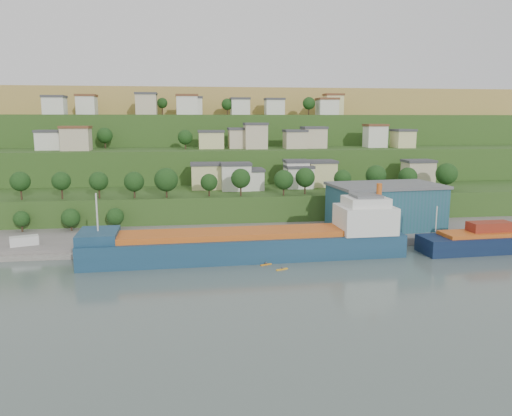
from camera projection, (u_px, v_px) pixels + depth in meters
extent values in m
plane|color=#475751|center=(258.00, 268.00, 112.32)|extent=(500.00, 500.00, 0.00)
cube|color=slate|center=(314.00, 237.00, 142.27)|extent=(220.00, 26.00, 4.00)
cube|color=slate|center=(32.00, 252.00, 126.57)|extent=(40.00, 18.00, 2.40)
cube|color=#284719|center=(235.00, 220.00, 166.96)|extent=(260.00, 32.00, 20.00)
cube|color=#284719|center=(228.00, 205.00, 196.24)|extent=(280.00, 32.00, 44.00)
cube|color=#284719|center=(223.00, 194.00, 225.51)|extent=(300.00, 32.00, 70.00)
cube|color=olive|center=(214.00, 176.00, 297.72)|extent=(360.00, 120.00, 96.00)
cube|color=beige|center=(206.00, 177.00, 167.35)|extent=(9.69, 7.72, 7.96)
cube|color=#3F3F44|center=(206.00, 164.00, 166.57)|extent=(10.29, 8.32, 0.90)
cube|color=silver|center=(236.00, 178.00, 164.21)|extent=(9.44, 7.46, 8.24)
cube|color=#3F3F44|center=(236.00, 164.00, 163.41)|extent=(10.04, 8.06, 0.90)
cube|color=silver|center=(251.00, 180.00, 166.21)|extent=(7.89, 8.73, 6.16)
cube|color=#3F3F44|center=(251.00, 170.00, 165.59)|extent=(8.49, 9.33, 0.90)
cube|color=silver|center=(296.00, 175.00, 170.90)|extent=(7.80, 7.26, 8.64)
cube|color=#3F3F44|center=(296.00, 161.00, 170.07)|extent=(8.40, 7.86, 0.90)
cube|color=silver|center=(299.00, 178.00, 170.05)|extent=(8.86, 7.80, 6.81)
cube|color=#3F3F44|center=(299.00, 167.00, 169.37)|extent=(9.46, 8.40, 0.90)
cube|color=beige|center=(321.00, 174.00, 174.18)|extent=(9.41, 8.85, 8.24)
cube|color=#3F3F44|center=(321.00, 161.00, 173.38)|extent=(10.01, 9.45, 0.90)
cube|color=#C6B596|center=(418.00, 174.00, 177.65)|extent=(9.92, 7.59, 8.10)
cube|color=#3F3F44|center=(419.00, 161.00, 176.86)|extent=(10.52, 8.19, 0.90)
cube|color=silver|center=(52.00, 141.00, 183.84)|extent=(9.99, 8.37, 6.40)
cube|color=#3F3F44|center=(51.00, 131.00, 183.20)|extent=(10.59, 8.97, 0.90)
cube|color=#C6B596|center=(76.00, 139.00, 179.78)|extent=(9.89, 7.35, 7.91)
cube|color=brown|center=(75.00, 127.00, 179.01)|extent=(10.49, 7.95, 0.90)
cube|color=beige|center=(211.00, 141.00, 191.12)|extent=(9.43, 7.19, 6.14)
cube|color=#3F3F44|center=(211.00, 131.00, 190.50)|extent=(10.03, 7.79, 0.90)
cube|color=#C6B596|center=(240.00, 139.00, 193.16)|extent=(8.46, 8.14, 7.08)
cube|color=#3F3F44|center=(240.00, 129.00, 192.46)|extent=(9.06, 8.74, 0.90)
cube|color=#C6B596|center=(256.00, 137.00, 190.44)|extent=(8.36, 7.83, 8.99)
cube|color=#3F3F44|center=(256.00, 124.00, 189.58)|extent=(8.96, 8.43, 0.90)
cube|color=#C6B596|center=(295.00, 140.00, 192.85)|extent=(8.08, 8.23, 6.35)
cube|color=#3F3F44|center=(295.00, 131.00, 192.22)|extent=(8.68, 8.83, 0.90)
cube|color=#C6B596|center=(314.00, 138.00, 195.11)|extent=(8.70, 8.57, 7.50)
cube|color=#3F3F44|center=(314.00, 128.00, 194.38)|extent=(9.30, 9.17, 0.90)
cube|color=silver|center=(375.00, 137.00, 199.88)|extent=(7.97, 7.11, 8.40)
cube|color=brown|center=(376.00, 125.00, 199.06)|extent=(8.57, 7.71, 0.90)
cube|color=beige|center=(403.00, 140.00, 198.40)|extent=(7.26, 8.88, 6.41)
cube|color=#3F3F44|center=(403.00, 130.00, 197.76)|extent=(7.86, 9.48, 0.90)
cube|color=silver|center=(55.00, 106.00, 204.06)|extent=(8.47, 7.33, 6.88)
cube|color=#3F3F44|center=(54.00, 96.00, 203.38)|extent=(9.07, 7.93, 0.90)
cube|color=silver|center=(87.00, 106.00, 212.83)|extent=(7.74, 8.33, 7.70)
cube|color=brown|center=(86.00, 95.00, 212.08)|extent=(8.34, 8.93, 0.90)
cube|color=#C6B596|center=(146.00, 105.00, 213.23)|extent=(8.61, 8.69, 8.47)
cube|color=#3F3F44|center=(146.00, 94.00, 212.41)|extent=(9.21, 9.29, 0.90)
cube|color=silver|center=(187.00, 106.00, 211.17)|extent=(8.81, 7.97, 7.65)
cube|color=brown|center=(187.00, 95.00, 210.42)|extent=(9.41, 8.57, 0.90)
cube|color=silver|center=(193.00, 107.00, 220.17)|extent=(7.76, 8.02, 7.16)
cube|color=#3F3F44|center=(193.00, 98.00, 219.46)|extent=(8.36, 8.62, 0.90)
cube|color=silver|center=(240.00, 107.00, 224.53)|extent=(8.17, 8.83, 6.82)
cube|color=#3F3F44|center=(240.00, 99.00, 223.85)|extent=(8.77, 9.43, 0.90)
cube|color=silver|center=(274.00, 108.00, 224.67)|extent=(8.22, 7.09, 6.67)
cube|color=#3F3F44|center=(274.00, 99.00, 224.01)|extent=(8.82, 7.69, 0.90)
cube|color=silver|center=(327.00, 108.00, 223.68)|extent=(8.60, 8.95, 6.68)
cube|color=brown|center=(327.00, 99.00, 223.02)|extent=(9.20, 9.55, 0.90)
cube|color=beige|center=(333.00, 105.00, 229.17)|extent=(7.92, 7.17, 8.83)
cube|color=brown|center=(333.00, 95.00, 228.32)|extent=(8.52, 7.77, 0.90)
cylinder|color=#382619|center=(21.00, 193.00, 144.95)|extent=(0.50, 0.50, 3.84)
sphere|color=black|center=(20.00, 181.00, 144.34)|extent=(5.68, 5.68, 5.68)
cylinder|color=#382619|center=(62.00, 193.00, 146.21)|extent=(0.50, 0.50, 3.88)
sphere|color=black|center=(61.00, 181.00, 145.61)|extent=(5.44, 5.44, 5.44)
cylinder|color=#382619|center=(99.00, 192.00, 147.43)|extent=(0.50, 0.50, 3.64)
sphere|color=black|center=(99.00, 181.00, 146.84)|extent=(5.57, 5.57, 5.57)
cylinder|color=#382619|center=(135.00, 193.00, 147.97)|extent=(0.50, 0.50, 3.32)
sphere|color=black|center=(134.00, 182.00, 147.40)|extent=(5.93, 5.93, 5.93)
cylinder|color=#382619|center=(167.00, 192.00, 149.09)|extent=(0.50, 0.50, 3.45)
sphere|color=black|center=(166.00, 180.00, 148.44)|extent=(7.07, 7.07, 7.07)
cylinder|color=#382619|center=(209.00, 192.00, 151.58)|extent=(0.50, 0.50, 2.86)
sphere|color=black|center=(209.00, 182.00, 151.08)|extent=(5.22, 5.22, 5.22)
cylinder|color=#382619|center=(241.00, 190.00, 151.86)|extent=(0.50, 0.50, 3.82)
sphere|color=black|center=(241.00, 178.00, 151.24)|extent=(5.96, 5.96, 5.96)
cylinder|color=#382619|center=(284.00, 190.00, 153.12)|extent=(0.50, 0.50, 3.23)
sphere|color=black|center=(284.00, 180.00, 152.55)|extent=(6.01, 6.01, 6.01)
cylinder|color=#382619|center=(305.00, 188.00, 156.33)|extent=(0.50, 0.50, 3.52)
sphere|color=black|center=(305.00, 177.00, 155.73)|extent=(6.12, 6.12, 6.12)
cylinder|color=#382619|center=(342.00, 189.00, 155.69)|extent=(0.50, 0.50, 3.54)
sphere|color=black|center=(343.00, 178.00, 155.12)|extent=(5.37, 5.37, 5.37)
cylinder|color=#382619|center=(375.00, 187.00, 159.82)|extent=(0.50, 0.50, 3.68)
sphere|color=black|center=(376.00, 175.00, 159.18)|extent=(6.56, 6.56, 6.56)
cylinder|color=#382619|center=(407.00, 187.00, 161.20)|extent=(0.50, 0.50, 3.23)
sphere|color=black|center=(408.00, 177.00, 160.63)|extent=(6.04, 6.04, 6.04)
cylinder|color=#382619|center=(446.00, 185.00, 163.77)|extent=(0.50, 0.50, 3.60)
sphere|color=black|center=(447.00, 174.00, 163.11)|extent=(7.02, 7.02, 7.02)
cylinder|color=#382619|center=(227.00, 111.00, 222.09)|extent=(0.50, 0.50, 3.33)
sphere|color=black|center=(227.00, 104.00, 221.55)|extent=(5.09, 5.09, 5.09)
cylinder|color=#382619|center=(86.00, 111.00, 214.78)|extent=(0.50, 0.50, 3.56)
sphere|color=black|center=(85.00, 103.00, 214.19)|extent=(5.79, 5.79, 5.79)
cylinder|color=#382619|center=(105.00, 144.00, 193.23)|extent=(0.50, 0.50, 3.34)
sphere|color=black|center=(105.00, 135.00, 192.64)|extent=(6.02, 6.02, 6.02)
cylinder|color=#382619|center=(185.00, 145.00, 188.92)|extent=(0.50, 0.50, 2.92)
sphere|color=black|center=(185.00, 137.00, 188.40)|extent=(5.59, 5.59, 5.59)
cylinder|color=#382619|center=(309.00, 111.00, 223.04)|extent=(0.50, 0.50, 3.66)
sphere|color=black|center=(309.00, 103.00, 222.45)|extent=(5.56, 5.56, 5.56)
cylinder|color=#382619|center=(189.00, 112.00, 224.36)|extent=(0.50, 0.50, 2.95)
sphere|color=black|center=(189.00, 105.00, 223.79)|extent=(6.36, 6.36, 6.36)
cylinder|color=#382619|center=(162.00, 111.00, 220.73)|extent=(0.50, 0.50, 3.97)
sphere|color=black|center=(162.00, 103.00, 220.16)|extent=(4.61, 4.61, 4.61)
cube|color=#13344A|center=(245.00, 251.00, 120.39)|extent=(77.56, 14.47, 7.72)
cube|color=#C15619|center=(236.00, 233.00, 119.31)|extent=(57.64, 11.66, 1.32)
cube|color=#13344A|center=(98.00, 236.00, 115.03)|extent=(9.19, 12.40, 2.21)
cube|color=silver|center=(365.00, 219.00, 123.04)|extent=(13.57, 11.43, 6.62)
cube|color=silver|center=(366.00, 201.00, 122.27)|extent=(10.19, 9.12, 2.21)
cube|color=#595B5E|center=(366.00, 196.00, 122.02)|extent=(6.82, 6.82, 0.66)
cylinder|color=#C15619|center=(379.00, 190.00, 122.22)|extent=(1.36, 1.36, 3.31)
cylinder|color=silver|center=(97.00, 212.00, 114.06)|extent=(0.41, 0.41, 8.83)
cube|color=silver|center=(113.00, 245.00, 115.89)|extent=(15.82, 12.93, 0.28)
cylinder|color=silver|center=(436.00, 219.00, 124.23)|extent=(0.30, 0.30, 6.38)
cube|color=maroon|center=(490.00, 226.00, 126.56)|extent=(11.13, 5.06, 2.37)
cube|color=#1E525C|center=(385.00, 207.00, 144.36)|extent=(31.50, 20.64, 12.00)
cube|color=#595B5E|center=(386.00, 185.00, 143.24)|extent=(32.59, 21.72, 0.80)
cube|color=silver|center=(24.00, 242.00, 124.76)|extent=(7.19, 4.85, 3.10)
cube|color=silver|center=(76.00, 246.00, 125.51)|extent=(4.22, 2.45, 0.79)
cube|color=orange|center=(266.00, 264.00, 114.94)|extent=(2.81, 1.50, 0.21)
sphere|color=#3F3F44|center=(266.00, 263.00, 114.88)|extent=(0.49, 0.49, 0.49)
cube|color=orange|center=(282.00, 269.00, 111.25)|extent=(2.87, 1.64, 0.22)
sphere|color=#3F3F44|center=(282.00, 268.00, 111.18)|extent=(0.51, 0.51, 0.51)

